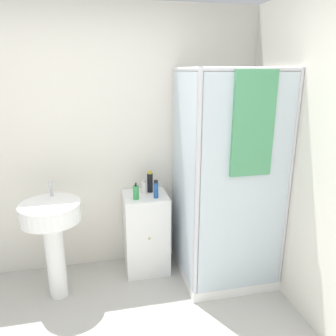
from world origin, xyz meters
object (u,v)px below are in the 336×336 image
Objects in this scene: shampoo_bottle_tall_black at (150,182)px; lotion_bottle_white at (144,187)px; sink at (52,228)px; shampoo_bottle_blue at (156,189)px; soap_dispenser at (136,192)px.

lotion_bottle_white is at bearing -158.50° from shampoo_bottle_tall_black.
shampoo_bottle_blue is at bearing 9.87° from sink.
lotion_bottle_white is at bearing 54.70° from soap_dispenser.
sink reaches higher than soap_dispenser.
soap_dispenser is at bearing -125.30° from lotion_bottle_white.
sink is 0.95m from shampoo_bottle_blue.
soap_dispenser is 0.76× the size of shampoo_bottle_tall_black.
lotion_bottle_white is at bearing 123.26° from shampoo_bottle_blue.
shampoo_bottle_tall_black is at bearing 19.95° from sink.
shampoo_bottle_tall_black reaches higher than shampoo_bottle_blue.
shampoo_bottle_blue reaches higher than soap_dispenser.
shampoo_bottle_tall_black reaches higher than lotion_bottle_white.
shampoo_bottle_tall_black is at bearing 99.96° from shampoo_bottle_blue.
sink is at bearing -160.17° from lotion_bottle_white.
sink reaches higher than shampoo_bottle_blue.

